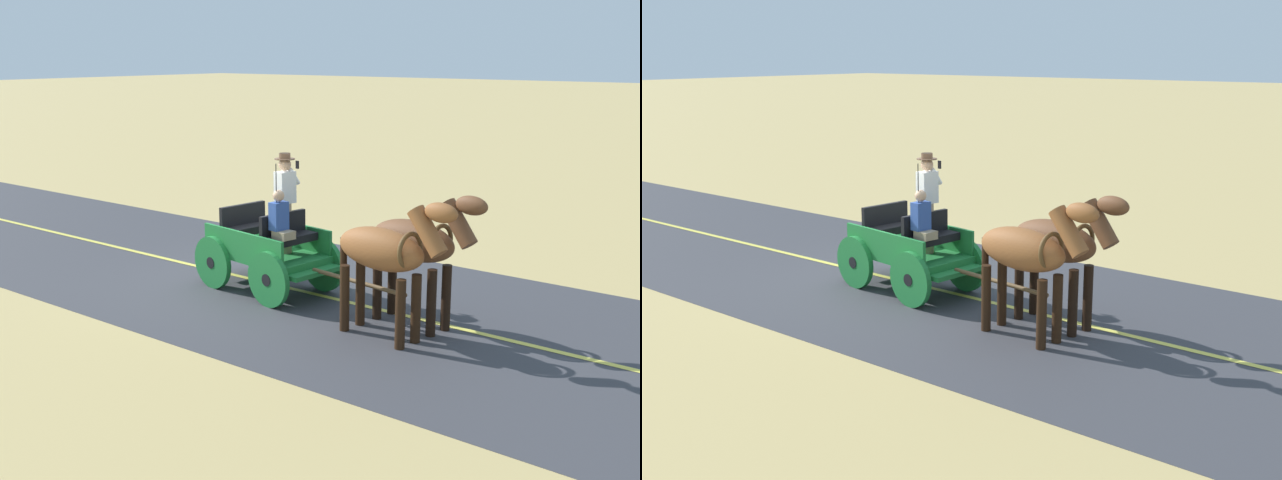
% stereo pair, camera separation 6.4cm
% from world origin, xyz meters
% --- Properties ---
extents(ground_plane, '(200.00, 200.00, 0.00)m').
position_xyz_m(ground_plane, '(0.00, 0.00, 0.00)').
color(ground_plane, tan).
extents(road_surface, '(6.39, 160.00, 0.01)m').
position_xyz_m(road_surface, '(0.00, 0.00, 0.00)').
color(road_surface, '#38383D').
rests_on(road_surface, ground).
extents(road_centre_stripe, '(0.12, 160.00, 0.00)m').
position_xyz_m(road_centre_stripe, '(0.00, 0.00, 0.01)').
color(road_centre_stripe, '#DBCC4C').
rests_on(road_centre_stripe, road_surface).
extents(horse_drawn_carriage, '(1.72, 4.51, 2.50)m').
position_xyz_m(horse_drawn_carriage, '(0.27, 0.69, 0.82)').
color(horse_drawn_carriage, '#1E7233').
rests_on(horse_drawn_carriage, ground).
extents(horse_near_side, '(0.78, 2.15, 2.21)m').
position_xyz_m(horse_near_side, '(0.30, 3.74, 1.32)').
color(horse_near_side, brown).
rests_on(horse_near_side, ground).
extents(horse_off_side, '(0.74, 2.14, 2.21)m').
position_xyz_m(horse_off_side, '(1.05, 3.64, 1.32)').
color(horse_off_side, brown).
rests_on(horse_off_side, ground).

